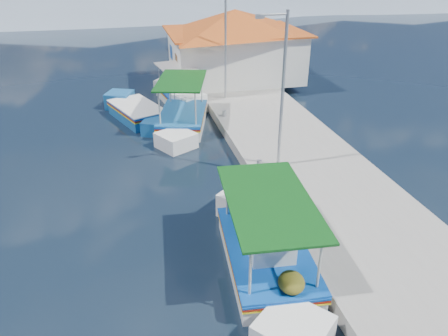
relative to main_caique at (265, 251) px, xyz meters
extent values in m
plane|color=black|center=(-2.33, 3.18, -0.49)|extent=(160.00, 160.00, 0.00)
cube|color=gray|center=(3.57, 9.18, -0.24)|extent=(5.00, 44.00, 0.50)
cylinder|color=#A5A8AD|center=(1.47, 0.18, 0.16)|extent=(0.20, 0.20, 0.30)
cylinder|color=#A5A8AD|center=(1.47, 5.18, 0.16)|extent=(0.20, 0.20, 0.30)
cylinder|color=#A5A8AD|center=(1.47, 11.18, 0.16)|extent=(0.20, 0.20, 0.30)
cylinder|color=#A5A8AD|center=(1.47, 17.18, 0.16)|extent=(0.20, 0.20, 0.30)
cube|color=white|center=(0.01, -0.08, -0.28)|extent=(2.56, 4.48, 0.94)
cube|color=white|center=(-0.25, 2.76, -0.16)|extent=(2.21, 2.21, 1.04)
cube|color=white|center=(0.25, -2.83, -0.28)|extent=(2.15, 2.15, 0.89)
cube|color=#0C44A2|center=(0.01, -0.08, 0.16)|extent=(2.63, 4.62, 0.06)
cube|color=#A21F0D|center=(0.01, -0.08, 0.08)|extent=(2.63, 4.62, 0.05)
cube|color=#FFF61C|center=(0.01, -0.08, 0.01)|extent=(2.63, 4.62, 0.04)
cube|color=#0C44A2|center=(0.01, -0.08, 0.23)|extent=(2.65, 4.58, 0.05)
cube|color=brown|center=(0.01, -0.08, 0.20)|extent=(2.38, 4.38, 0.05)
cube|color=white|center=(0.03, -0.37, 0.75)|extent=(1.31, 1.39, 1.09)
cube|color=silver|center=(0.03, -0.37, 1.31)|extent=(1.43, 1.50, 0.06)
cylinder|color=beige|center=(-1.03, 1.65, 0.99)|extent=(0.07, 0.07, 1.59)
cylinder|color=beige|center=(0.71, 1.80, 0.99)|extent=(0.07, 0.07, 1.59)
cylinder|color=beige|center=(-0.70, -1.96, 0.99)|extent=(0.07, 0.07, 1.59)
cylinder|color=beige|center=(1.04, -1.80, 0.99)|extent=(0.07, 0.07, 1.59)
cube|color=#0E4714|center=(0.01, -0.08, 1.79)|extent=(2.67, 4.49, 0.07)
ellipsoid|color=#404612|center=(-0.51, 1.27, 0.48)|extent=(0.75, 0.83, 0.57)
ellipsoid|color=#404612|center=(0.13, 1.83, 0.44)|extent=(0.63, 0.70, 0.48)
ellipsoid|color=#404612|center=(0.36, -1.84, 0.45)|extent=(0.67, 0.74, 0.51)
sphere|color=#D63E06|center=(0.94, 0.60, 0.94)|extent=(0.40, 0.40, 0.40)
cube|color=white|center=(-0.68, 11.45, -0.26)|extent=(3.16, 4.43, 1.02)
cube|color=white|center=(-1.41, 14.04, -0.13)|extent=(2.10, 2.10, 1.13)
cube|color=white|center=(0.03, 8.95, -0.26)|extent=(2.05, 2.05, 0.97)
cube|color=#0C44A2|center=(-0.68, 11.45, 0.21)|extent=(3.25, 4.56, 0.06)
cube|color=#A21F0D|center=(-0.68, 11.45, 0.13)|extent=(3.25, 4.56, 0.05)
cube|color=#FFF61C|center=(-0.68, 11.45, 0.05)|extent=(3.25, 4.56, 0.04)
cube|color=#195896|center=(-0.68, 11.45, 0.29)|extent=(3.26, 4.53, 0.05)
cube|color=brown|center=(-0.68, 11.45, 0.26)|extent=(2.97, 4.31, 0.05)
cylinder|color=beige|center=(-1.96, 12.83, 1.12)|extent=(0.08, 0.08, 1.72)
cylinder|color=beige|center=(-0.31, 13.30, 1.12)|extent=(0.08, 0.08, 1.72)
cylinder|color=beige|center=(-1.05, 9.60, 1.12)|extent=(0.08, 0.08, 1.72)
cylinder|color=beige|center=(0.61, 10.07, 1.12)|extent=(0.08, 0.08, 1.72)
cube|color=#0E4714|center=(-0.68, 11.45, 1.98)|extent=(3.26, 4.46, 0.08)
cube|color=#195896|center=(-2.91, 13.10, -0.26)|extent=(3.09, 4.05, 1.00)
cube|color=#195896|center=(-2.04, 15.35, -0.14)|extent=(1.80, 1.80, 1.11)
cube|color=#195896|center=(-3.77, 10.93, -0.26)|extent=(1.75, 1.75, 0.95)
cube|color=#0C44A2|center=(-2.91, 13.10, 0.20)|extent=(3.18, 4.17, 0.06)
cube|color=#A21F0D|center=(-2.91, 13.10, 0.12)|extent=(3.18, 4.17, 0.05)
cube|color=#FFF61C|center=(-2.91, 13.10, 0.04)|extent=(3.18, 4.17, 0.04)
cube|color=white|center=(-2.91, 13.10, 0.28)|extent=(3.18, 4.14, 0.05)
cube|color=brown|center=(-2.91, 13.10, 0.24)|extent=(2.92, 3.93, 0.05)
cube|color=white|center=(-0.27, 15.50, -0.30)|extent=(2.46, 3.88, 0.85)
cube|color=white|center=(0.13, 17.88, -0.19)|extent=(1.89, 1.89, 0.94)
cube|color=white|center=(-0.66, 13.20, -0.30)|extent=(1.84, 1.84, 0.81)
cube|color=#0C44A2|center=(-0.27, 15.50, 0.10)|extent=(2.53, 4.00, 0.05)
cube|color=#A21F0D|center=(-0.27, 15.50, 0.03)|extent=(2.53, 4.00, 0.04)
cube|color=#FFF61C|center=(-0.27, 15.50, -0.04)|extent=(2.53, 4.00, 0.04)
cube|color=#0C44A2|center=(-0.27, 15.50, 0.16)|extent=(2.55, 3.96, 0.04)
cube|color=brown|center=(-0.27, 15.50, 0.13)|extent=(2.30, 3.78, 0.04)
cube|color=white|center=(-0.32, 15.24, 0.63)|extent=(1.22, 1.32, 0.99)
cube|color=silver|center=(-0.32, 15.24, 1.14)|extent=(1.32, 1.43, 0.05)
cylinder|color=beige|center=(-0.76, 17.13, 0.85)|extent=(0.06, 0.06, 1.44)
cylinder|color=beige|center=(0.72, 16.87, 0.85)|extent=(0.06, 0.06, 1.44)
cylinder|color=beige|center=(-1.27, 14.13, 0.85)|extent=(0.06, 0.06, 1.44)
cylinder|color=beige|center=(0.22, 13.88, 0.85)|extent=(0.06, 0.06, 1.44)
cube|color=silver|center=(-0.27, 15.50, 1.57)|extent=(2.55, 3.90, 0.06)
cube|color=white|center=(3.87, 18.18, 1.51)|extent=(8.00, 6.00, 3.00)
cube|color=#C2521B|center=(3.87, 18.18, 3.06)|extent=(8.64, 6.48, 0.10)
pyramid|color=#C2521B|center=(3.87, 18.18, 3.71)|extent=(10.49, 10.49, 1.40)
cube|color=brown|center=(-0.11, 17.18, 1.01)|extent=(0.06, 1.00, 2.00)
cube|color=#0C44A2|center=(-0.11, 19.68, 1.61)|extent=(0.06, 1.20, 0.90)
cylinder|color=#A5A8AD|center=(2.27, 5.18, 3.01)|extent=(0.12, 0.12, 6.00)
cylinder|color=#A5A8AD|center=(1.77, 5.18, 5.86)|extent=(1.00, 0.08, 0.08)
cube|color=#A5A8AD|center=(1.27, 5.18, 5.81)|extent=(0.30, 0.14, 0.14)
cylinder|color=#A5A8AD|center=(2.27, 14.18, 3.01)|extent=(0.12, 0.12, 6.00)
camera|label=1|loc=(-3.53, -9.47, 7.94)|focal=34.46mm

